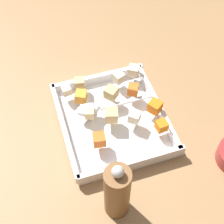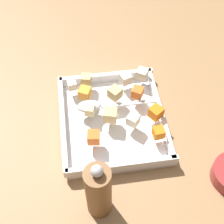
# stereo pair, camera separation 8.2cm
# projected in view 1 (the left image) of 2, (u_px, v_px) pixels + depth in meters

# --- Properties ---
(ground_plane) EXTENTS (4.00, 4.00, 0.00)m
(ground_plane) POSITION_uv_depth(u_px,v_px,m) (113.00, 123.00, 0.86)
(ground_plane) COLOR #936D47
(baking_dish) EXTENTS (0.30, 0.26, 0.04)m
(baking_dish) POSITION_uv_depth(u_px,v_px,m) (112.00, 121.00, 0.85)
(baking_dish) COLOR silver
(baking_dish) RESTS_ON ground_plane
(carrot_chunk_under_handle) EXTENTS (0.03, 0.03, 0.03)m
(carrot_chunk_under_handle) POSITION_uv_depth(u_px,v_px,m) (162.00, 126.00, 0.79)
(carrot_chunk_under_handle) COLOR orange
(carrot_chunk_under_handle) RESTS_ON baking_dish
(carrot_chunk_back_center) EXTENTS (0.04, 0.04, 0.03)m
(carrot_chunk_back_center) POSITION_uv_depth(u_px,v_px,m) (133.00, 89.00, 0.86)
(carrot_chunk_back_center) COLOR orange
(carrot_chunk_back_center) RESTS_ON baking_dish
(carrot_chunk_rim_edge) EXTENTS (0.04, 0.04, 0.03)m
(carrot_chunk_rim_edge) POSITION_uv_depth(u_px,v_px,m) (155.00, 107.00, 0.82)
(carrot_chunk_rim_edge) COLOR orange
(carrot_chunk_rim_edge) RESTS_ON baking_dish
(carrot_chunk_near_left) EXTENTS (0.04, 0.04, 0.03)m
(carrot_chunk_near_left) POSITION_uv_depth(u_px,v_px,m) (81.00, 96.00, 0.84)
(carrot_chunk_near_left) COLOR orange
(carrot_chunk_near_left) RESTS_ON baking_dish
(carrot_chunk_near_right) EXTENTS (0.03, 0.03, 0.03)m
(carrot_chunk_near_right) POSITION_uv_depth(u_px,v_px,m) (99.00, 139.00, 0.77)
(carrot_chunk_near_right) COLOR orange
(carrot_chunk_near_right) RESTS_ON baking_dish
(potato_chunk_corner_sw) EXTENTS (0.04, 0.04, 0.03)m
(potato_chunk_corner_sw) POSITION_uv_depth(u_px,v_px,m) (111.00, 93.00, 0.85)
(potato_chunk_corner_sw) COLOR tan
(potato_chunk_corner_sw) RESTS_ON baking_dish
(potato_chunk_heap_side) EXTENTS (0.04, 0.04, 0.03)m
(potato_chunk_heap_side) POSITION_uv_depth(u_px,v_px,m) (134.00, 71.00, 0.90)
(potato_chunk_heap_side) COLOR beige
(potato_chunk_heap_side) RESTS_ON baking_dish
(potato_chunk_corner_ne) EXTENTS (0.03, 0.03, 0.03)m
(potato_chunk_corner_ne) POSITION_uv_depth(u_px,v_px,m) (80.00, 83.00, 0.87)
(potato_chunk_corner_ne) COLOR tan
(potato_chunk_corner_ne) RESTS_ON baking_dish
(potato_chunk_center) EXTENTS (0.03, 0.03, 0.02)m
(potato_chunk_center) POSITION_uv_depth(u_px,v_px,m) (89.00, 113.00, 0.81)
(potato_chunk_center) COLOR #E0CC89
(potato_chunk_center) RESTS_ON baking_dish
(potato_chunk_heap_top) EXTENTS (0.04, 0.04, 0.03)m
(potato_chunk_heap_top) POSITION_uv_depth(u_px,v_px,m) (111.00, 115.00, 0.81)
(potato_chunk_heap_top) COLOR tan
(potato_chunk_heap_top) RESTS_ON baking_dish
(potato_chunk_mid_left) EXTENTS (0.04, 0.04, 0.03)m
(potato_chunk_mid_left) POSITION_uv_depth(u_px,v_px,m) (135.00, 117.00, 0.81)
(potato_chunk_mid_left) COLOR beige
(potato_chunk_mid_left) RESTS_ON baking_dish
(parsnip_chunk_far_right) EXTENTS (0.03, 0.03, 0.02)m
(parsnip_chunk_far_right) POSITION_uv_depth(u_px,v_px,m) (66.00, 90.00, 0.86)
(parsnip_chunk_far_right) COLOR silver
(parsnip_chunk_far_right) RESTS_ON baking_dish
(parsnip_chunk_near_spoon) EXTENTS (0.03, 0.03, 0.03)m
(parsnip_chunk_near_spoon) POSITION_uv_depth(u_px,v_px,m) (119.00, 77.00, 0.89)
(parsnip_chunk_near_spoon) COLOR beige
(parsnip_chunk_near_spoon) RESTS_ON baking_dish
(serving_spoon) EXTENTS (0.04, 0.21, 0.02)m
(serving_spoon) POSITION_uv_depth(u_px,v_px,m) (93.00, 108.00, 0.83)
(serving_spoon) COLOR silver
(serving_spoon) RESTS_ON baking_dish
(pepper_mill) EXTENTS (0.05, 0.05, 0.19)m
(pepper_mill) POSITION_uv_depth(u_px,v_px,m) (117.00, 192.00, 0.66)
(pepper_mill) COLOR brown
(pepper_mill) RESTS_ON ground_plane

